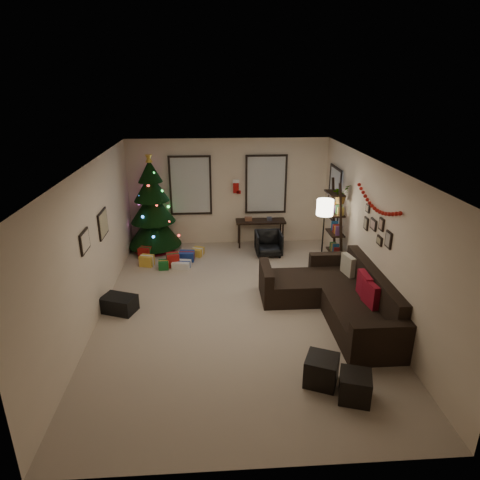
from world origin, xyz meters
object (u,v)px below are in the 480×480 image
christmas_tree (153,210)px  desk (261,223)px  bookshelf (336,227)px  sofa (337,298)px  desk_chair (269,243)px

christmas_tree → desk: christmas_tree is taller
desk → bookshelf: bearing=-45.5°
sofa → bookshelf: 2.11m
christmas_tree → desk_chair: christmas_tree is taller
bookshelf → sofa: bearing=-103.9°
desk_chair → bookshelf: size_ratio=0.29×
desk_chair → bookshelf: (1.37, -0.87, 0.69)m
sofa → bookshelf: size_ratio=1.42×
christmas_tree → desk: 2.72m
desk → bookshelf: 2.17m
sofa → bookshelf: bearing=76.1°
desk_chair → christmas_tree: bearing=167.5°
christmas_tree → bookshelf: size_ratio=1.21×
christmas_tree → desk: size_ratio=1.97×
christmas_tree → desk_chair: bearing=-11.7°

